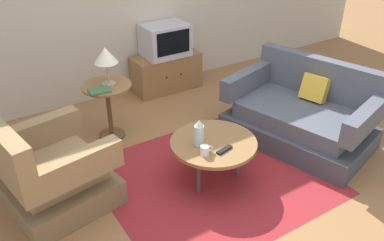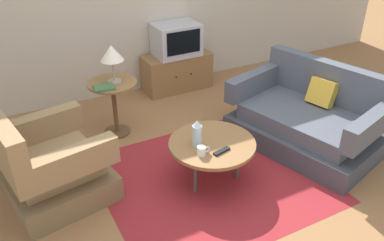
# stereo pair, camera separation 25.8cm
# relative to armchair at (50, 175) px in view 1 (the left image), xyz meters

# --- Properties ---
(ground_plane) EXTENTS (16.00, 16.00, 0.00)m
(ground_plane) POSITION_rel_armchair_xyz_m (1.43, -0.46, -0.32)
(ground_plane) COLOR olive
(area_rug) EXTENTS (2.05, 1.88, 0.00)m
(area_rug) POSITION_rel_armchair_xyz_m (1.40, -0.45, -0.32)
(area_rug) COLOR maroon
(area_rug) RESTS_ON ground
(armchair) EXTENTS (0.99, 1.00, 0.92)m
(armchair) POSITION_rel_armchair_xyz_m (0.00, 0.00, 0.00)
(armchair) COLOR brown
(armchair) RESTS_ON ground
(couch) EXTENTS (1.32, 1.71, 0.86)m
(couch) POSITION_rel_armchair_xyz_m (2.65, -0.38, -0.03)
(couch) COLOR #3E424B
(couch) RESTS_ON ground
(coffee_table) EXTENTS (0.81, 0.81, 0.42)m
(coffee_table) POSITION_rel_armchair_xyz_m (1.40, -0.45, 0.07)
(coffee_table) COLOR olive
(coffee_table) RESTS_ON ground
(side_table) EXTENTS (0.54, 0.54, 0.64)m
(side_table) POSITION_rel_armchair_xyz_m (0.87, 0.81, 0.15)
(side_table) COLOR olive
(side_table) RESTS_ON ground
(tv_stand) EXTENTS (0.93, 0.43, 0.50)m
(tv_stand) POSITION_rel_armchair_xyz_m (2.02, 1.57, -0.07)
(tv_stand) COLOR olive
(tv_stand) RESTS_ON ground
(television) EXTENTS (0.60, 0.46, 0.42)m
(television) POSITION_rel_armchair_xyz_m (2.02, 1.57, 0.40)
(television) COLOR #B7B7BC
(television) RESTS_ON tv_stand
(table_lamp) EXTENTS (0.25, 0.25, 0.42)m
(table_lamp) POSITION_rel_armchair_xyz_m (0.90, 0.80, 0.64)
(table_lamp) COLOR #9E937A
(table_lamp) RESTS_ON side_table
(vase) EXTENTS (0.09, 0.09, 0.26)m
(vase) POSITION_rel_armchair_xyz_m (1.26, -0.42, 0.23)
(vase) COLOR silver
(vase) RESTS_ON coffee_table
(mug) EXTENTS (0.12, 0.08, 0.09)m
(mug) POSITION_rel_armchair_xyz_m (1.22, -0.58, 0.15)
(mug) COLOR white
(mug) RESTS_ON coffee_table
(tv_remote_dark) EXTENTS (0.18, 0.08, 0.02)m
(tv_remote_dark) POSITION_rel_armchair_xyz_m (1.39, -0.63, 0.11)
(tv_remote_dark) COLOR black
(tv_remote_dark) RESTS_ON coffee_table
(book) EXTENTS (0.22, 0.18, 0.03)m
(book) POSITION_rel_armchair_xyz_m (0.75, 0.68, 0.34)
(book) COLOR #3D663D
(book) RESTS_ON side_table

